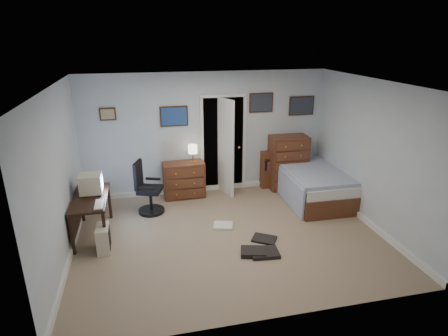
# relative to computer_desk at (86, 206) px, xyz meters

# --- Properties ---
(floor) EXTENTS (5.00, 4.00, 0.02)m
(floor) POSITION_rel_computer_desk_xyz_m (2.28, -0.54, -0.54)
(floor) COLOR gray
(floor) RESTS_ON ground
(computer_desk) EXTENTS (0.55, 1.20, 0.69)m
(computer_desk) POSITION_rel_computer_desk_xyz_m (0.00, 0.00, 0.00)
(computer_desk) COLOR black
(computer_desk) RESTS_ON floor
(crt_monitor) EXTENTS (0.36, 0.33, 0.33)m
(crt_monitor) POSITION_rel_computer_desk_xyz_m (0.10, 0.15, 0.33)
(crt_monitor) COLOR beige
(crt_monitor) RESTS_ON computer_desk
(keyboard) EXTENTS (0.14, 0.37, 0.02)m
(keyboard) POSITION_rel_computer_desk_xyz_m (0.26, -0.35, 0.17)
(keyboard) COLOR beige
(keyboard) RESTS_ON computer_desk
(pc_tower) EXTENTS (0.19, 0.39, 0.41)m
(pc_tower) POSITION_rel_computer_desk_xyz_m (0.28, -0.55, -0.32)
(pc_tower) COLOR beige
(pc_tower) RESTS_ON floor
(office_chair) EXTENTS (0.62, 0.62, 1.01)m
(office_chair) POSITION_rel_computer_desk_xyz_m (1.00, 0.65, -0.14)
(office_chair) COLOR black
(office_chair) RESTS_ON floor
(media_stack) EXTENTS (0.17, 0.17, 0.85)m
(media_stack) POSITION_rel_computer_desk_xyz_m (-0.04, 1.61, -0.11)
(media_stack) COLOR maroon
(media_stack) RESTS_ON floor
(low_dresser) EXTENTS (0.84, 0.45, 0.73)m
(low_dresser) POSITION_rel_computer_desk_xyz_m (1.76, 1.23, -0.16)
(low_dresser) COLOR brown
(low_dresser) RESTS_ON floor
(table_lamp) EXTENTS (0.19, 0.19, 0.36)m
(table_lamp) POSITION_rel_computer_desk_xyz_m (1.96, 1.23, 0.47)
(table_lamp) COLOR gold
(table_lamp) RESTS_ON low_dresser
(doorway) EXTENTS (0.96, 1.12, 2.05)m
(doorway) POSITION_rel_computer_desk_xyz_m (2.63, 1.73, 0.47)
(doorway) COLOR black
(doorway) RESTS_ON floor
(tall_dresser) EXTENTS (0.80, 0.49, 1.16)m
(tall_dresser) POSITION_rel_computer_desk_xyz_m (4.00, 1.21, 0.05)
(tall_dresser) COLOR brown
(tall_dresser) RESTS_ON floor
(headboard_bookcase) EXTENTS (0.90, 0.23, 0.81)m
(headboard_bookcase) POSITION_rel_computer_desk_xyz_m (3.90, 1.32, -0.10)
(headboard_bookcase) COLOR brown
(headboard_bookcase) RESTS_ON floor
(bed) EXTENTS (1.19, 2.15, 0.70)m
(bed) POSITION_rel_computer_desk_xyz_m (4.27, 0.67, -0.20)
(bed) COLOR brown
(bed) RESTS_ON floor
(wall_posters) EXTENTS (4.38, 0.04, 0.60)m
(wall_posters) POSITION_rel_computer_desk_xyz_m (2.85, 1.43, 1.22)
(wall_posters) COLOR #331E11
(wall_posters) RESTS_ON floor
(floor_clutter) EXTENTS (0.99, 1.34, 0.07)m
(floor_clutter) POSITION_rel_computer_desk_xyz_m (2.57, -0.96, -0.50)
(floor_clutter) COLOR silver
(floor_clutter) RESTS_ON floor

